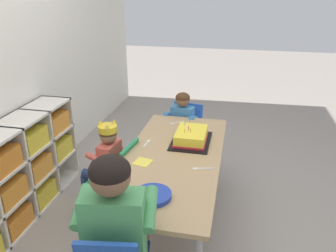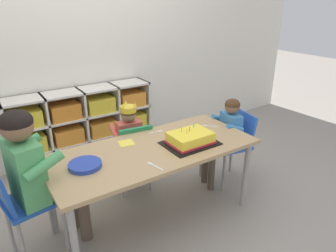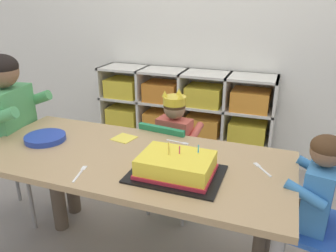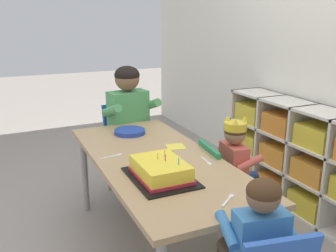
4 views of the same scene
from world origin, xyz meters
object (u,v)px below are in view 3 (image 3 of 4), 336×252
object	(u,v)px
activity_table	(130,167)
child_with_crown	(177,137)
classroom_chair_blue	(170,162)
classroom_chair_adult_side	(8,152)
adult_helper_seated	(20,122)
classroom_chair_guest_side	(326,226)
fork_scattered_mid_table	(179,142)
guest_at_table_side	(305,196)
paper_plate_stack	(45,138)
fork_at_table_front_edge	(261,169)
birthday_cake_on_tray	(176,167)
fork_near_cake_tray	(80,173)

from	to	relation	value
activity_table	child_with_crown	bearing A→B (deg)	83.68
classroom_chair_blue	classroom_chair_adult_side	size ratio (longest dim) A/B	0.91
activity_table	classroom_chair_adult_side	world-z (taller)	classroom_chair_adult_side
classroom_chair_blue	adult_helper_seated	size ratio (longest dim) A/B	0.63
classroom_chair_guest_side	fork_scattered_mid_table	world-z (taller)	classroom_chair_guest_side
guest_at_table_side	fork_scattered_mid_table	xyz separation A→B (m)	(-0.64, 0.15, 0.10)
classroom_chair_adult_side	fork_scattered_mid_table	size ratio (longest dim) A/B	5.73
paper_plate_stack	child_with_crown	bearing A→B (deg)	42.95
fork_at_table_front_edge	guest_at_table_side	bearing A→B (deg)	51.92
child_with_crown	adult_helper_seated	size ratio (longest dim) A/B	0.79
child_with_crown	classroom_chair_adult_side	size ratio (longest dim) A/B	1.14
child_with_crown	birthday_cake_on_tray	world-z (taller)	child_with_crown
classroom_chair_adult_side	fork_scattered_mid_table	xyz separation A→B (m)	(1.08, 0.13, 0.18)
classroom_chair_blue	classroom_chair_guest_side	distance (m)	0.94
adult_helper_seated	fork_scattered_mid_table	distance (m)	0.97
classroom_chair_guest_side	guest_at_table_side	size ratio (longest dim) A/B	0.82
adult_helper_seated	fork_scattered_mid_table	bearing A→B (deg)	-92.67
activity_table	classroom_chair_adult_side	size ratio (longest dim) A/B	2.11
classroom_chair_guest_side	child_with_crown	bearing A→B (deg)	-108.32
child_with_crown	adult_helper_seated	world-z (taller)	adult_helper_seated
birthday_cake_on_tray	paper_plate_stack	xyz separation A→B (m)	(-0.78, 0.10, -0.02)
paper_plate_stack	fork_at_table_front_edge	size ratio (longest dim) A/B	1.88
guest_at_table_side	fork_near_cake_tray	world-z (taller)	guest_at_table_side
birthday_cake_on_tray	fork_near_cake_tray	world-z (taller)	birthday_cake_on_tray
adult_helper_seated	classroom_chair_blue	bearing A→B (deg)	-78.87
adult_helper_seated	fork_scattered_mid_table	xyz separation A→B (m)	(0.96, 0.11, -0.03)
adult_helper_seated	fork_near_cake_tray	size ratio (longest dim) A/B	7.43
birthday_cake_on_tray	child_with_crown	bearing A→B (deg)	108.23
paper_plate_stack	classroom_chair_guest_side	bearing A→B (deg)	2.22
classroom_chair_guest_side	paper_plate_stack	distance (m)	1.45
guest_at_table_side	classroom_chair_adult_side	bearing A→B (deg)	-79.84
classroom_chair_blue	birthday_cake_on_tray	xyz separation A→B (m)	(0.22, -0.53, 0.28)
birthday_cake_on_tray	fork_scattered_mid_table	xyz separation A→B (m)	(-0.10, 0.33, -0.04)
adult_helper_seated	fork_at_table_front_edge	size ratio (longest dim) A/B	9.20
guest_at_table_side	birthday_cake_on_tray	bearing A→B (deg)	-60.84
classroom_chair_guest_side	adult_helper_seated	bearing A→B (deg)	-81.13
adult_helper_seated	classroom_chair_adult_side	bearing A→B (deg)	90.00
fork_at_table_front_edge	child_with_crown	bearing A→B (deg)	-166.50
classroom_chair_blue	fork_near_cake_tray	xyz separation A→B (m)	(-0.18, -0.66, 0.24)
birthday_cake_on_tray	classroom_chair_adult_side	bearing A→B (deg)	170.31
fork_near_cake_tray	adult_helper_seated	bearing A→B (deg)	-130.89
child_with_crown	fork_scattered_mid_table	bearing A→B (deg)	117.26
activity_table	guest_at_table_side	size ratio (longest dim) A/B	1.86
classroom_chair_guest_side	birthday_cake_on_tray	size ratio (longest dim) A/B	1.70
fork_scattered_mid_table	fork_near_cake_tray	size ratio (longest dim) A/B	0.90
activity_table	paper_plate_stack	xyz separation A→B (m)	(-0.51, 0.01, 0.07)
classroom_chair_blue	classroom_chair_guest_side	bearing A→B (deg)	164.28
classroom_chair_guest_side	paper_plate_stack	world-z (taller)	classroom_chair_guest_side
child_with_crown	birthday_cake_on_tray	bearing A→B (deg)	115.50
birthday_cake_on_tray	fork_scattered_mid_table	distance (m)	0.34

